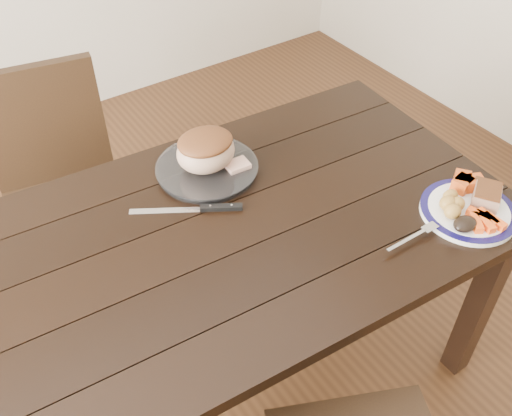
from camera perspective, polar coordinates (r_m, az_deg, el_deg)
ground at (r=2.16m, az=-2.14°, el=-16.30°), size 4.00×4.00×0.00m
dining_table at (r=1.63m, az=-2.73°, el=-4.36°), size 1.65×1.00×0.75m
chair_far at (r=2.18m, az=-18.96°, el=2.46°), size 0.49×0.50×0.93m
dinner_plate at (r=1.71m, az=20.44°, el=-0.34°), size 0.27×0.27×0.02m
plate_rim at (r=1.70m, az=20.50°, el=-0.13°), size 0.27×0.27×0.02m
serving_platter at (r=1.75m, az=-4.91°, el=3.89°), size 0.30×0.30×0.02m
pork_slice at (r=1.73m, az=22.06°, el=1.12°), size 0.12×0.11×0.04m
roasted_potatoes at (r=1.67m, az=18.98°, el=0.45°), size 0.10×0.09×0.04m
carrot_batons at (r=1.66m, az=21.87°, el=-1.11°), size 0.08×0.11×0.02m
pumpkin_wedges at (r=1.75m, az=20.24°, el=2.42°), size 0.10×0.09×0.04m
dark_mushroom at (r=1.62m, az=20.18°, el=-1.50°), size 0.07×0.05×0.03m
fork at (r=1.57m, az=15.69°, el=-2.66°), size 0.18×0.03×0.00m
roast_joint at (r=1.71m, az=-5.04°, el=5.63°), size 0.18×0.16×0.12m
cut_slice at (r=1.73m, az=-1.87°, el=4.27°), size 0.07×0.06×0.02m
carving_knife at (r=1.62m, az=-4.90°, el=-0.03°), size 0.28×0.18×0.01m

